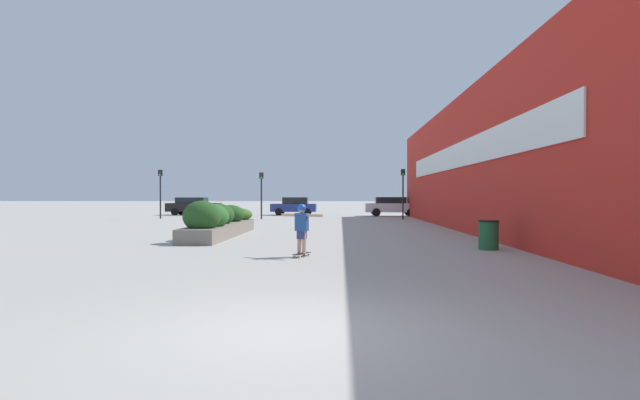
# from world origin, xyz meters

# --- Properties ---
(ground_plane) EXTENTS (300.00, 300.00, 0.00)m
(ground_plane) POSITION_xyz_m (0.00, 0.00, 0.00)
(ground_plane) COLOR #A3A099
(building_wall_right) EXTENTS (0.67, 39.00, 6.49)m
(building_wall_right) POSITION_xyz_m (6.65, 16.89, 3.25)
(building_wall_right) COLOR red
(building_wall_right) RESTS_ON ground_plane
(planter_box) EXTENTS (1.50, 8.30, 1.53)m
(planter_box) POSITION_xyz_m (-4.34, 14.40, 0.62)
(planter_box) COLOR slate
(planter_box) RESTS_ON ground_plane
(skateboard) EXTENTS (0.49, 0.78, 0.10)m
(skateboard) POSITION_xyz_m (-0.38, 7.58, 0.07)
(skateboard) COLOR black
(skateboard) RESTS_ON ground_plane
(skateboarder) EXTENTS (1.20, 0.61, 1.38)m
(skateboarder) POSITION_xyz_m (-0.38, 7.58, 0.93)
(skateboarder) COLOR tan
(skateboarder) RESTS_ON skateboard
(trash_bin) EXTENTS (0.64, 0.64, 0.93)m
(trash_bin) POSITION_xyz_m (5.37, 9.67, 0.47)
(trash_bin) COLOR #1E5B33
(trash_bin) RESTS_ON ground_plane
(car_leftmost) EXTENTS (3.94, 2.06, 1.57)m
(car_leftmost) POSITION_xyz_m (-3.37, 37.47, 0.81)
(car_leftmost) COLOR navy
(car_leftmost) RESTS_ON ground_plane
(car_center_left) EXTENTS (4.57, 1.85, 1.59)m
(car_center_left) POSITION_xyz_m (5.02, 35.69, 0.84)
(car_center_left) COLOR silver
(car_center_left) RESTS_ON ground_plane
(car_center_right) EXTENTS (4.59, 1.91, 1.55)m
(car_center_right) POSITION_xyz_m (-12.31, 37.29, 0.81)
(car_center_right) COLOR black
(car_center_right) RESTS_ON ground_plane
(traffic_light_left) EXTENTS (0.28, 0.30, 3.40)m
(traffic_light_left) POSITION_xyz_m (-5.08, 29.90, 2.33)
(traffic_light_left) COLOR black
(traffic_light_left) RESTS_ON ground_plane
(traffic_light_right) EXTENTS (0.28, 0.30, 3.63)m
(traffic_light_right) POSITION_xyz_m (5.19, 29.80, 2.46)
(traffic_light_right) COLOR black
(traffic_light_right) RESTS_ON ground_plane
(traffic_light_far_left) EXTENTS (0.28, 0.30, 3.63)m
(traffic_light_far_left) POSITION_xyz_m (-12.67, 30.18, 2.46)
(traffic_light_far_left) COLOR black
(traffic_light_far_left) RESTS_ON ground_plane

